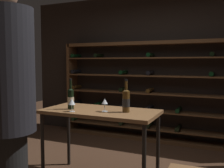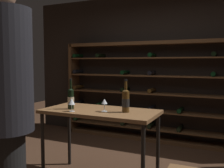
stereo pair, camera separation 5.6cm
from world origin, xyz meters
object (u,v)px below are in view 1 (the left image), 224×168
wine_rack (149,92)px  wine_bottle_black_capsule (126,100)px  tasting_table (100,117)px  wine_glass_stemmed_left (72,102)px  wine_bottle_green_slim (71,98)px  wine_glass_stemmed_right (105,102)px  person_bystander_red_print (8,101)px

wine_rack → wine_bottle_black_capsule: size_ratio=9.09×
wine_rack → tasting_table: wine_rack is taller
wine_rack → wine_glass_stemmed_left: wine_rack is taller
tasting_table → wine_bottle_black_capsule: bearing=-0.1°
wine_bottle_green_slim → wine_glass_stemmed_left: 0.17m
wine_rack → wine_glass_stemmed_left: bearing=-98.2°
wine_glass_stemmed_left → wine_bottle_green_slim: bearing=127.4°
wine_rack → wine_bottle_green_slim: bearing=-101.6°
wine_bottle_green_slim → wine_glass_stemmed_right: (0.44, 0.03, -0.02)m
person_bystander_red_print → wine_bottle_black_capsule: (0.51, 1.22, -0.13)m
person_bystander_red_print → wine_glass_stemmed_left: (-0.06, 1.00, -0.15)m
tasting_table → wine_bottle_green_slim: wine_bottle_green_slim is taller
wine_glass_stemmed_right → tasting_table: bearing=145.5°
tasting_table → wine_bottle_green_slim: size_ratio=3.70×
wine_glass_stemmed_right → person_bystander_red_print: bearing=-103.5°
wine_glass_stemmed_left → wine_glass_stemmed_right: 0.37m
tasting_table → wine_bottle_black_capsule: 0.40m
person_bystander_red_print → wine_bottle_black_capsule: person_bystander_red_print is taller
wine_bottle_green_slim → wine_glass_stemmed_right: size_ratio=2.50×
wine_bottle_black_capsule → wine_glass_stemmed_left: size_ratio=2.50×
wine_glass_stemmed_left → wine_glass_stemmed_right: wine_glass_stemmed_left is taller
wine_bottle_black_capsule → wine_glass_stemmed_left: wine_bottle_black_capsule is taller
person_bystander_red_print → tasting_table: bearing=-124.0°
wine_bottle_black_capsule → wine_bottle_green_slim: bearing=-172.5°
wine_glass_stemmed_left → tasting_table: bearing=42.0°
wine_bottle_black_capsule → wine_glass_stemmed_left: (-0.58, -0.22, -0.03)m
wine_bottle_black_capsule → wine_bottle_green_slim: size_ratio=1.02×
person_bystander_red_print → wine_bottle_black_capsule: 1.33m
tasting_table → wine_glass_stemmed_right: (0.09, -0.06, 0.19)m
tasting_table → wine_bottle_green_slim: 0.42m
wine_bottle_black_capsule → wine_glass_stemmed_left: 0.62m
wine_bottle_black_capsule → wine_glass_stemmed_right: wine_bottle_black_capsule is taller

